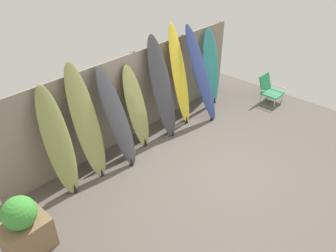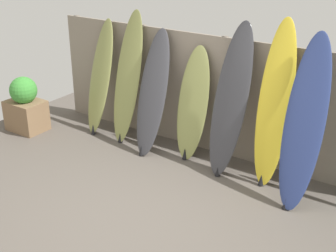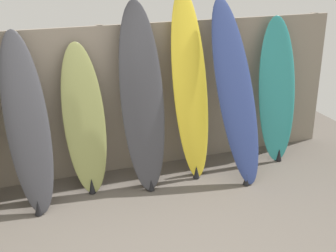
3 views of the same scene
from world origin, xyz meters
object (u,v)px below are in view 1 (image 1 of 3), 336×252
at_px(surfboard_olive_0, 58,143).
at_px(beach_chair, 269,89).
at_px(surfboard_teal_7, 211,68).
at_px(planter_box, 24,227).
at_px(surfboard_charcoal_4, 162,88).
at_px(surfboard_olive_1, 86,124).
at_px(surfboard_charcoal_2, 117,118).
at_px(surfboard_olive_3, 137,108).
at_px(surfboard_yellow_5, 179,76).
at_px(surfboard_navy_6, 201,74).

xyz_separation_m(surfboard_olive_0, beach_chair, (5.26, -1.05, -0.60)).
height_order(surfboard_teal_7, planter_box, surfboard_teal_7).
relative_size(surfboard_charcoal_4, beach_chair, 3.19).
relative_size(surfboard_olive_1, planter_box, 2.19).
bearing_deg(surfboard_olive_1, surfboard_charcoal_2, -11.22).
height_order(surfboard_olive_1, surfboard_charcoal_4, surfboard_charcoal_4).
bearing_deg(surfboard_olive_3, surfboard_teal_7, -0.11).
bearing_deg(surfboard_yellow_5, surfboard_olive_3, 178.89).
height_order(surfboard_yellow_5, surfboard_teal_7, surfboard_yellow_5).
xyz_separation_m(surfboard_olive_1, beach_chair, (4.69, -1.07, -0.69)).
distance_m(surfboard_charcoal_2, surfboard_navy_6, 2.36).
xyz_separation_m(surfboard_navy_6, surfboard_teal_7, (0.72, 0.24, -0.14)).
height_order(surfboard_olive_3, surfboard_charcoal_4, surfboard_charcoal_4).
distance_m(surfboard_charcoal_4, planter_box, 3.60).
bearing_deg(surfboard_charcoal_2, surfboard_charcoal_4, 2.95).
xyz_separation_m(surfboard_charcoal_2, surfboard_charcoal_4, (1.27, 0.07, 0.12)).
height_order(surfboard_olive_3, surfboard_navy_6, surfboard_navy_6).
bearing_deg(beach_chair, surfboard_charcoal_2, 156.87).
xyz_separation_m(surfboard_charcoal_2, surfboard_teal_7, (3.08, 0.14, -0.01)).
xyz_separation_m(surfboard_charcoal_2, beach_chair, (4.12, -0.95, -0.59)).
distance_m(surfboard_charcoal_2, surfboard_yellow_5, 1.89).
bearing_deg(surfboard_olive_3, beach_chair, -17.44).
relative_size(surfboard_olive_3, beach_chair, 2.54).
xyz_separation_m(surfboard_charcoal_4, surfboard_navy_6, (1.09, -0.16, -0.00)).
bearing_deg(surfboard_charcoal_4, surfboard_olive_1, 178.54).
height_order(surfboard_charcoal_2, surfboard_charcoal_4, surfboard_charcoal_4).
bearing_deg(surfboard_teal_7, surfboard_charcoal_4, -177.61).
xyz_separation_m(surfboard_olive_0, surfboard_teal_7, (4.22, 0.04, -0.02)).
height_order(surfboard_charcoal_4, planter_box, surfboard_charcoal_4).
relative_size(surfboard_olive_0, surfboard_olive_1, 0.91).
height_order(surfboard_navy_6, planter_box, surfboard_navy_6).
xyz_separation_m(surfboard_olive_1, planter_box, (-1.65, -0.73, -0.58)).
height_order(surfboard_olive_0, surfboard_charcoal_4, surfboard_charcoal_4).
height_order(surfboard_charcoal_2, planter_box, surfboard_charcoal_2).
bearing_deg(surfboard_olive_3, surfboard_charcoal_2, -166.71).
height_order(surfboard_olive_3, surfboard_yellow_5, surfboard_yellow_5).
height_order(surfboard_olive_1, planter_box, surfboard_olive_1).
xyz_separation_m(surfboard_olive_1, surfboard_teal_7, (3.65, 0.03, -0.11)).
xyz_separation_m(surfboard_navy_6, planter_box, (-4.57, -0.52, -0.61)).
xyz_separation_m(surfboard_olive_3, planter_box, (-2.83, -0.77, -0.38)).
bearing_deg(planter_box, surfboard_olive_0, 33.93).
bearing_deg(surfboard_olive_3, planter_box, -164.82).
relative_size(surfboard_olive_0, surfboard_teal_7, 1.02).
bearing_deg(surfboard_charcoal_2, surfboard_navy_6, -2.38).
distance_m(surfboard_charcoal_2, planter_box, 2.35).
height_order(surfboard_olive_0, surfboard_yellow_5, surfboard_yellow_5).
distance_m(surfboard_olive_3, surfboard_yellow_5, 1.29).
bearing_deg(surfboard_teal_7, beach_chair, -46.48).
relative_size(surfboard_charcoal_4, surfboard_teal_7, 1.14).
bearing_deg(surfboard_yellow_5, surfboard_olive_0, -179.59).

